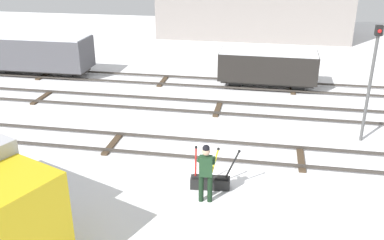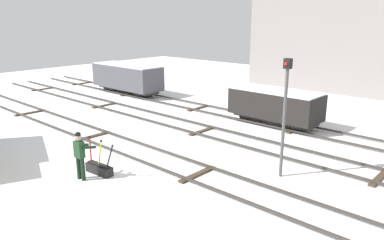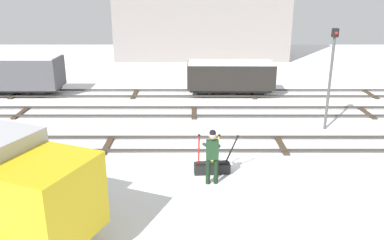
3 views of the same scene
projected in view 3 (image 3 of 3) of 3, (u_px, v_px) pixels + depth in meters
ground_plane at (194, 146)px, 16.13m from camera, size 60.00×60.00×0.00m
track_main_line at (194, 144)px, 16.09m from camera, size 44.00×1.94×0.18m
track_siding_near at (194, 112)px, 20.24m from camera, size 44.00×1.94×0.18m
track_siding_far at (194, 93)px, 23.74m from camera, size 44.00×1.94×0.18m
switch_lever_frame at (212, 166)px, 13.72m from camera, size 1.54×0.46×1.45m
rail_worker at (212, 153)px, 12.77m from camera, size 0.58×0.74×1.87m
signal_post at (331, 70)px, 17.23m from camera, size 0.24×0.32×4.47m
freight_car_back_track at (6, 73)px, 23.35m from camera, size 6.27×2.13×2.30m
freight_car_near_switch at (230, 76)px, 23.40m from camera, size 5.05×2.12×1.98m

